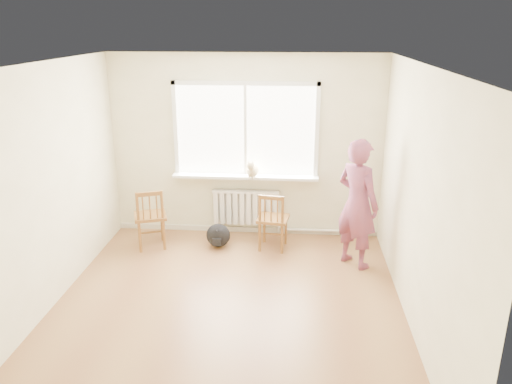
% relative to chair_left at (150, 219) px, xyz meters
% --- Properties ---
extents(floor, '(4.50, 4.50, 0.00)m').
position_rel_chair_left_xyz_m(floor, '(1.30, -1.56, -0.45)').
color(floor, olive).
rests_on(floor, ground).
extents(ceiling, '(4.50, 4.50, 0.00)m').
position_rel_chair_left_xyz_m(ceiling, '(1.30, -1.56, 2.25)').
color(ceiling, white).
rests_on(ceiling, back_wall).
extents(back_wall, '(4.00, 0.01, 2.70)m').
position_rel_chair_left_xyz_m(back_wall, '(1.30, 0.69, 0.90)').
color(back_wall, beige).
rests_on(back_wall, ground).
extents(window, '(2.12, 0.05, 1.42)m').
position_rel_chair_left_xyz_m(window, '(1.30, 0.67, 1.21)').
color(window, white).
rests_on(window, back_wall).
extents(windowsill, '(2.15, 0.22, 0.04)m').
position_rel_chair_left_xyz_m(windowsill, '(1.30, 0.58, 0.48)').
color(windowsill, white).
rests_on(windowsill, back_wall).
extents(radiator, '(1.00, 0.12, 0.55)m').
position_rel_chair_left_xyz_m(radiator, '(1.30, 0.60, -0.01)').
color(radiator, white).
rests_on(radiator, back_wall).
extents(heating_pipe, '(1.40, 0.04, 0.04)m').
position_rel_chair_left_xyz_m(heating_pipe, '(2.55, 0.63, -0.37)').
color(heating_pipe, silver).
rests_on(heating_pipe, back_wall).
extents(baseboard, '(4.00, 0.03, 0.08)m').
position_rel_chair_left_xyz_m(baseboard, '(1.30, 0.68, -0.41)').
color(baseboard, beige).
rests_on(baseboard, ground).
extents(chair_left, '(0.55, 0.54, 0.89)m').
position_rel_chair_left_xyz_m(chair_left, '(0.00, 0.00, 0.00)').
color(chair_left, brown).
rests_on(chair_left, floor).
extents(chair_right, '(0.47, 0.45, 0.85)m').
position_rel_chair_left_xyz_m(chair_right, '(1.73, 0.09, -0.02)').
color(chair_right, brown).
rests_on(chair_right, floor).
extents(person, '(0.74, 0.74, 1.73)m').
position_rel_chair_left_xyz_m(person, '(2.85, -0.29, 0.42)').
color(person, '#AF3A58').
rests_on(person, floor).
extents(cat, '(0.22, 0.41, 0.28)m').
position_rel_chair_left_xyz_m(cat, '(1.41, 0.50, 0.61)').
color(cat, '#D1BB8E').
rests_on(cat, windowsill).
extents(backpack, '(0.42, 0.38, 0.35)m').
position_rel_chair_left_xyz_m(backpack, '(0.95, 0.11, -0.28)').
color(backpack, black).
rests_on(backpack, floor).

